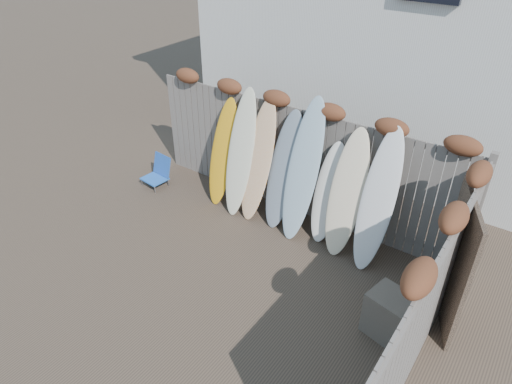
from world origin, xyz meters
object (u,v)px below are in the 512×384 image
Objects in this scene: surfboard_0 at (223,153)px; wooden_crate at (389,315)px; lattice_panel at (456,263)px; beach_chair at (158,172)px.

wooden_crate is at bearing -19.22° from surfboard_0.
beach_chair is at bearing 155.20° from lattice_panel.
surfboard_0 is at bearing 149.55° from lattice_panel.
surfboard_0 is at bearing 160.83° from wooden_crate.
wooden_crate reaches higher than beach_chair.
wooden_crate is at bearing -10.33° from beach_chair.
lattice_panel is at bearing 55.41° from wooden_crate.
wooden_crate is 4.10m from surfboard_0.
surfboard_0 is (-3.82, 1.33, 0.65)m from wooden_crate.
beach_chair is 0.32× the size of lattice_panel.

